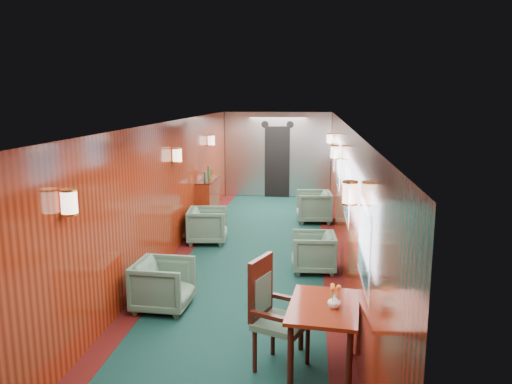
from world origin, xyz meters
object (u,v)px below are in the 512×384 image
side_chair (272,309)px  armchair_left_far (208,225)px  credenza (207,201)px  armchair_right_far (314,207)px  dining_table (324,316)px  armchair_left_near (163,285)px  armchair_right_near (313,252)px

side_chair → armchair_left_far: bearing=132.5°
credenza → armchair_right_far: credenza is taller
dining_table → side_chair: side_chair is taller
dining_table → armchair_left_far: bearing=121.4°
armchair_left_near → armchair_right_near: size_ratio=1.05×
armchair_left_near → dining_table: bearing=-120.0°
dining_table → armchair_left_near: (-2.11, 1.35, -0.29)m
side_chair → armchair_left_near: 2.05m
dining_table → credenza: credenza is taller
armchair_left_near → armchair_left_far: (-0.05, 3.12, 0.00)m
side_chair → armchair_right_near: 3.04m
armchair_left_far → side_chair: bearing=-165.9°
armchair_left_near → armchair_right_far: (2.01, 4.99, 0.02)m
armchair_right_near → armchair_right_far: (0.00, 3.28, 0.03)m
side_chair → credenza: (-1.94, 5.89, -0.13)m
side_chair → armchair_right_near: (0.43, 2.99, -0.32)m
side_chair → armchair_left_far: (-1.63, 4.40, -0.30)m
credenza → armchair_left_near: bearing=-85.4°
armchair_left_far → armchair_left_near: bearing=174.7°
credenza → armchair_right_near: size_ratio=1.82×
credenza → armchair_left_far: credenza is taller
armchair_right_near → armchair_left_far: bearing=-127.7°
armchair_right_near → armchair_right_far: bearing=176.5°
side_chair → credenza: bearing=130.4°
dining_table → armchair_left_far: dining_table is taller
armchair_left_near → armchair_right_far: bearing=-19.2°
dining_table → armchair_right_far: (-0.10, 6.35, -0.27)m
armchair_left_far → armchair_right_near: armchair_left_far is taller
credenza → armchair_left_near: 4.63m
side_chair → armchair_left_far: size_ratio=1.57×
armchair_right_near → armchair_left_near: bearing=-52.9°
side_chair → armchair_left_far: 4.70m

